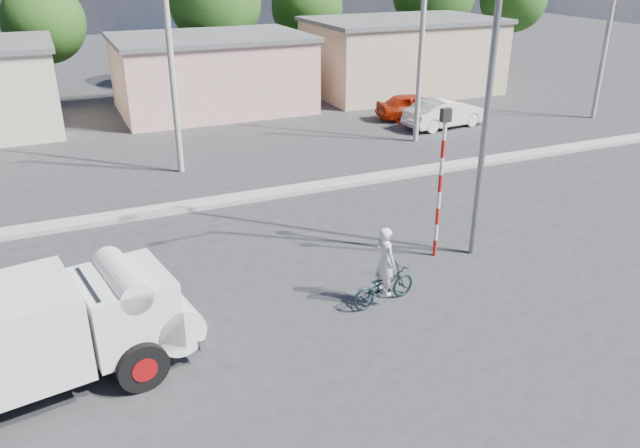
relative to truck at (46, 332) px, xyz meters
name	(u,v)px	position (x,y,z in m)	size (l,w,h in m)	color
ground_plane	(360,302)	(7.23, 0.52, -1.33)	(120.00, 120.00, 0.00)	#2C2C2F
median	(260,195)	(7.23, 8.52, -1.25)	(40.00, 0.80, 0.16)	#99968E
truck	(46,332)	(0.00, 0.00, 0.00)	(6.09, 3.10, 2.40)	black
bicycle	(384,286)	(7.75, 0.26, -0.84)	(0.65, 1.86, 0.98)	black
cyclist	(384,272)	(7.75, 0.26, -0.44)	(0.65, 0.43, 1.78)	white
car_cream	(445,113)	(18.89, 14.11, -0.62)	(1.51, 4.34, 1.43)	silver
car_red	(414,106)	(18.34, 16.15, -0.65)	(1.60, 3.99, 1.36)	#991C07
traffic_pole	(441,171)	(10.43, 2.02, 1.26)	(0.28, 0.18, 4.36)	red
streetlight	(485,85)	(11.37, 1.72, 3.63)	(2.34, 0.22, 9.00)	slate
building_row	(196,72)	(8.33, 22.52, 0.80)	(37.80, 7.30, 4.44)	beige
tree_row	(265,4)	(14.68, 29.05, 3.63)	(51.24, 7.43, 8.42)	#38281E
utility_poles	(301,60)	(10.48, 12.52, 2.74)	(35.40, 0.24, 8.00)	#99968E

